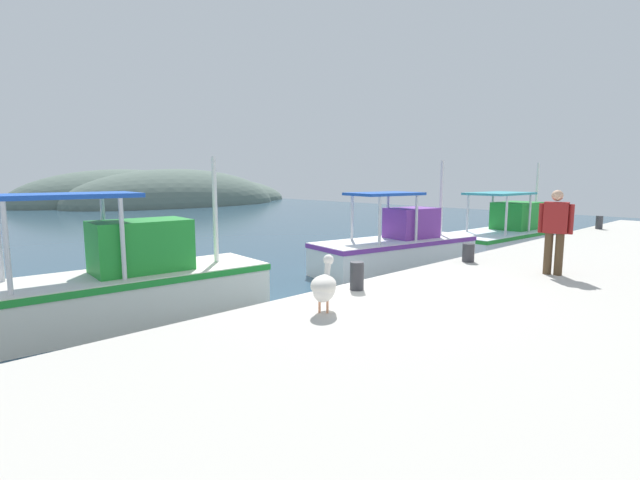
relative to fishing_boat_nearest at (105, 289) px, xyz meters
The scene contains 12 objects.
water_surface 15.28m from the fishing_boat_nearest, 76.79° to the left, with size 60.00×60.00×0.00m, color #2D4C60.
distant_hill_nearest 42.42m from the fishing_boat_nearest, 61.73° to the left, with size 27.34×13.40×5.76m, color #596B60.
distant_hill_second 37.50m from the fishing_boat_nearest, 60.93° to the left, with size 20.92×10.18×6.82m, color #596B60.
distant_hill_third 40.13m from the fishing_boat_nearest, 68.17° to the left, with size 20.80×9.89×6.77m, color #596B60.
fishing_boat_nearest is the anchor object (origin of this frame).
fishing_boat_second 8.18m from the fishing_boat_nearest, ahead, with size 5.42×2.62×3.27m.
fishing_boat_third 14.54m from the fishing_boat_nearest, ahead, with size 6.57×2.57×3.32m.
pelican 4.52m from the fishing_boat_nearest, 68.03° to the right, with size 0.92×0.69×0.82m.
fisherman_standing 8.89m from the fishing_boat_nearest, 38.57° to the right, with size 0.34×0.63×1.72m.
mooring_bollard_nearest 4.73m from the fishing_boat_nearest, 49.58° to the right, with size 0.25×0.25×0.50m, color #333338.
mooring_bollard_second 7.84m from the fishing_boat_nearest, 27.24° to the right, with size 0.28×0.28×0.43m, color #333338.
mooring_bollard_third 17.14m from the fishing_boat_nearest, 12.09° to the right, with size 0.24×0.24×0.50m, color #333338.
Camera 1 is at (-6.53, -5.86, 2.81)m, focal length 26.34 mm.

